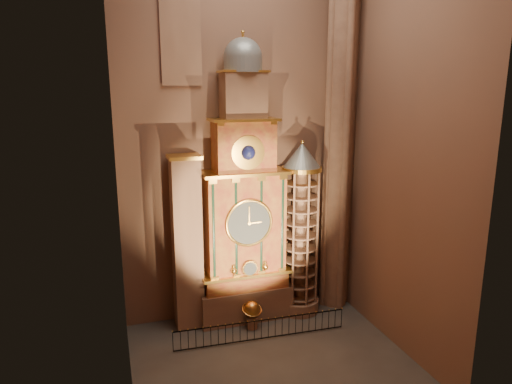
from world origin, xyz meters
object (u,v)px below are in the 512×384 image
object	(u,v)px
astronomical_clock	(244,212)
portrait_tower	(187,243)
stair_turret	(300,231)
iron_railing	(261,330)
celestial_globe	(252,312)

from	to	relation	value
astronomical_clock	portrait_tower	size ratio (longest dim) A/B	1.64
stair_turret	iron_railing	world-z (taller)	stair_turret
astronomical_clock	iron_railing	world-z (taller)	astronomical_clock
stair_turret	celestial_globe	world-z (taller)	stair_turret
iron_railing	astronomical_clock	bearing A→B (deg)	92.10
stair_turret	celestial_globe	distance (m)	5.64
celestial_globe	iron_railing	size ratio (longest dim) A/B	0.17
astronomical_clock	stair_turret	distance (m)	3.78
astronomical_clock	celestial_globe	distance (m)	5.85
astronomical_clock	stair_turret	world-z (taller)	astronomical_clock
astronomical_clock	iron_railing	size ratio (longest dim) A/B	1.71
portrait_tower	stair_turret	bearing A→B (deg)	-2.33
celestial_globe	iron_railing	distance (m)	1.46
stair_turret	iron_railing	distance (m)	6.31
astronomical_clock	iron_railing	distance (m)	6.70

